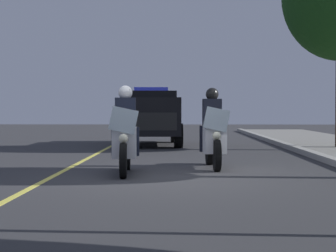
% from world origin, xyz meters
% --- Properties ---
extents(ground_plane, '(80.00, 80.00, 0.00)m').
position_xyz_m(ground_plane, '(0.00, 0.00, 0.00)').
color(ground_plane, '#333335').
extents(lane_stripe_center, '(48.00, 0.12, 0.01)m').
position_xyz_m(lane_stripe_center, '(0.00, -2.11, 0.00)').
color(lane_stripe_center, '#E0D14C').
rests_on(lane_stripe_center, ground).
extents(police_motorcycle_lead_left, '(2.14, 0.60, 1.72)m').
position_xyz_m(police_motorcycle_lead_left, '(-0.73, -0.81, 0.70)').
color(police_motorcycle_lead_left, black).
rests_on(police_motorcycle_lead_left, ground).
extents(police_motorcycle_lead_right, '(2.14, 0.60, 1.72)m').
position_xyz_m(police_motorcycle_lead_right, '(-1.92, 0.96, 0.70)').
color(police_motorcycle_lead_right, black).
rests_on(police_motorcycle_lead_right, ground).
extents(police_suv, '(4.99, 2.28, 2.05)m').
position_xyz_m(police_suv, '(-10.14, -0.78, 1.07)').
color(police_suv, black).
rests_on(police_suv, ground).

